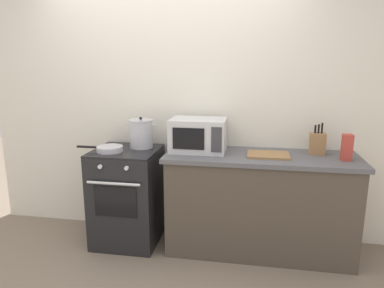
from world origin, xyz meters
TOP-DOWN VIEW (x-y plane):
  - ground_plane at (0.00, 0.00)m, footprint 10.00×10.00m
  - back_wall at (0.30, 0.97)m, footprint 4.40×0.10m
  - lower_cabinet_right at (0.90, 0.62)m, footprint 1.64×0.56m
  - countertop_right at (0.90, 0.62)m, footprint 1.70×0.60m
  - stove at (-0.35, 0.60)m, footprint 0.60×0.64m
  - stock_pot at (-0.23, 0.71)m, footprint 0.31×0.23m
  - frying_pan at (-0.47, 0.51)m, footprint 0.44×0.24m
  - microwave at (0.33, 0.68)m, footprint 0.50×0.37m
  - cutting_board at (0.96, 0.60)m, footprint 0.36×0.26m
  - knife_block at (1.39, 0.74)m, footprint 0.13×0.10m
  - pasta_box at (1.59, 0.57)m, footprint 0.08×0.08m

SIDE VIEW (x-z plane):
  - ground_plane at x=0.00m, z-range 0.00..0.00m
  - lower_cabinet_right at x=0.90m, z-range 0.00..0.88m
  - stove at x=-0.35m, z-range 0.00..0.92m
  - countertop_right at x=0.90m, z-range 0.88..0.92m
  - cutting_board at x=0.96m, z-range 0.92..0.94m
  - frying_pan at x=-0.47m, z-range 0.92..0.97m
  - knife_block at x=1.39m, z-range 0.88..1.16m
  - pasta_box at x=1.59m, z-range 0.92..1.14m
  - stock_pot at x=-0.23m, z-range 0.91..1.20m
  - microwave at x=0.33m, z-range 0.92..1.22m
  - back_wall at x=0.30m, z-range 0.00..2.50m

